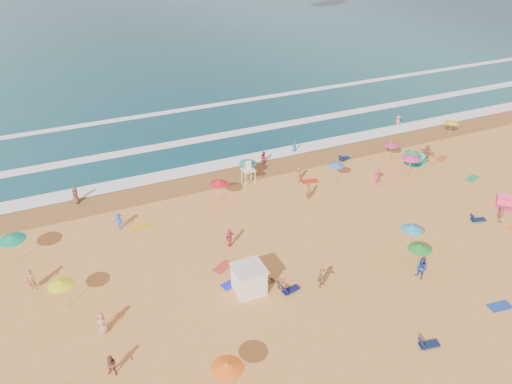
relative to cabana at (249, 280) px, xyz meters
name	(u,v)px	position (x,y,z in m)	size (l,w,h in m)	color
ground	(303,236)	(6.78, 4.33, -1.00)	(220.00, 220.00, 0.00)	gold
ocean	(116,30)	(6.78, 88.33, -1.00)	(220.00, 140.00, 0.18)	#0C4756
wet_sand	(245,172)	(6.78, 16.83, -0.99)	(220.00, 220.00, 0.00)	olive
surf_foam	(215,139)	(6.78, 25.65, -0.90)	(200.00, 18.70, 0.05)	white
cabana	(249,280)	(0.00, 0.00, 0.00)	(2.00, 2.00, 2.00)	white
cabana_roof	(249,268)	(0.00, 0.00, 1.06)	(2.20, 2.20, 0.12)	silver
bicycle	(275,282)	(1.90, -0.30, -0.59)	(0.55, 1.57, 0.82)	black
lifeguard_stand	(248,174)	(6.21, 14.48, 0.05)	(1.20, 1.20, 2.10)	white
beach_umbrellas	(300,218)	(6.25, 4.05, 1.12)	(54.19, 28.91, 0.78)	#D8E718
loungers	(392,244)	(12.79, 0.19, -0.83)	(52.28, 25.33, 0.34)	#0F184F
towels	(320,253)	(6.92, 1.73, -0.98)	(51.99, 25.58, 0.03)	#D75D1A
popup_tents	(458,177)	(25.36, 6.12, -0.40)	(4.21, 12.65, 1.20)	#F73671
beachgoers	(303,203)	(8.80, 7.92, -0.21)	(44.15, 25.36, 2.06)	#2243A1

